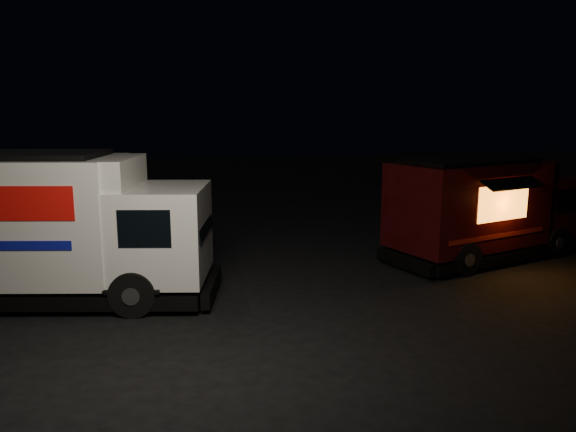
# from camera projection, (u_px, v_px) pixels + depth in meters

# --- Properties ---
(ground) EXTENTS (80.00, 80.00, 0.00)m
(ground) POSITION_uv_depth(u_px,v_px,m) (238.00, 304.00, 13.11)
(ground) COLOR black
(ground) RESTS_ON ground
(white_truck) EXTENTS (8.17, 4.22, 3.53)m
(white_truck) POSITION_uv_depth(u_px,v_px,m) (49.00, 227.00, 13.18)
(white_truck) COLOR silver
(white_truck) RESTS_ON ground
(red_truck) EXTENTS (7.03, 4.27, 3.08)m
(red_truck) POSITION_uv_depth(u_px,v_px,m) (487.00, 208.00, 17.00)
(red_truck) COLOR #3A0A0C
(red_truck) RESTS_ON ground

